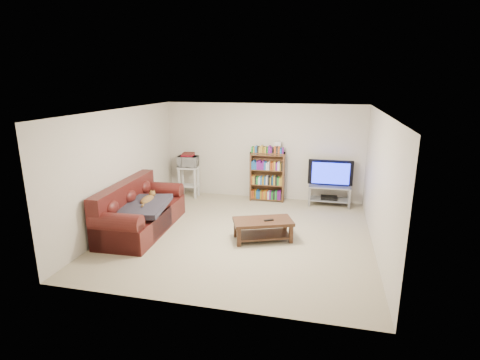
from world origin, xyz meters
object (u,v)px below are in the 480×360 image
(bookshelf, at_px, (267,176))
(coffee_table, at_px, (263,226))
(sofa, at_px, (138,214))
(tv_stand, at_px, (329,192))

(bookshelf, bearing_deg, coffee_table, -83.88)
(sofa, xyz_separation_m, bookshelf, (2.23, 2.49, 0.30))
(coffee_table, height_order, bookshelf, bookshelf)
(coffee_table, xyz_separation_m, tv_stand, (1.22, 2.37, 0.06))
(sofa, height_order, tv_stand, sofa)
(sofa, relative_size, coffee_table, 1.89)
(tv_stand, height_order, bookshelf, bookshelf)
(sofa, bearing_deg, coffee_table, -0.58)
(coffee_table, distance_m, bookshelf, 2.47)
(coffee_table, bearing_deg, sofa, 160.29)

